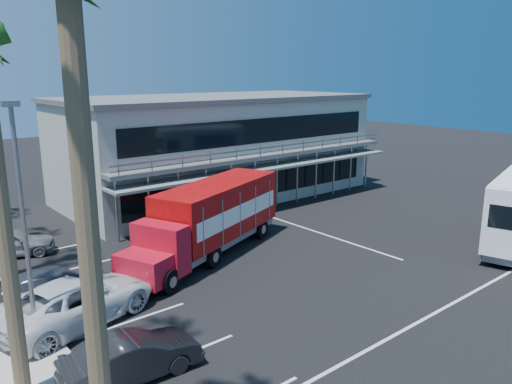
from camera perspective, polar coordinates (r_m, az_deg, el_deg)
ground at (r=25.13m, az=10.07°, el=-7.47°), size 120.00×120.00×0.00m
building at (r=37.00m, az=-4.47°, el=5.28°), size 22.40×12.00×7.30m
light_pole_near at (r=17.04m, az=-25.06°, el=-2.73°), size 0.50×0.25×8.09m
red_truck at (r=24.86m, az=-5.21°, el=-2.84°), size 10.59×6.12×3.52m
parked_car_a at (r=16.21m, az=-14.47°, el=-17.46°), size 4.09×2.14×1.33m
parked_car_b at (r=15.96m, az=-13.96°, el=-17.88°), size 4.21×1.67×1.36m
parked_car_c at (r=19.61m, az=-19.88°, el=-11.63°), size 6.50×4.30×1.66m
parked_car_d at (r=21.44m, az=-21.74°, el=-10.05°), size 5.07×3.50×1.36m
parked_car_e at (r=27.64m, az=-26.21°, el=-5.23°), size 4.36×2.92×1.38m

